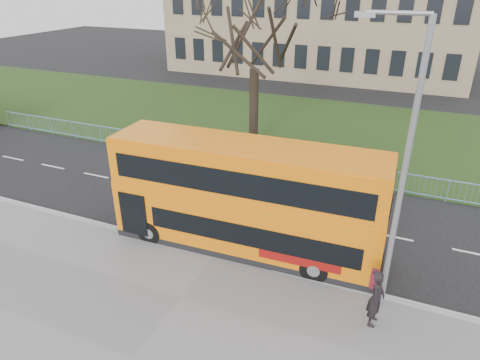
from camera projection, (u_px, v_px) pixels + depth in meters
name	position (u px, v px, depth m)	size (l,w,h in m)	color
ground	(232.00, 236.00, 17.36)	(120.00, 120.00, 0.00)	black
pavement	(133.00, 359.00, 11.73)	(80.00, 10.50, 0.12)	slate
kerb	(216.00, 255.00, 16.04)	(80.00, 0.20, 0.14)	#9B9A9D
grass_verge	(317.00, 129.00, 29.20)	(80.00, 15.40, 0.08)	#1E3C16
guard_railing	(283.00, 164.00, 22.59)	(40.00, 0.12, 1.10)	#78AAD6
bare_tree	(255.00, 54.00, 24.31)	(7.63, 7.63, 10.90)	black
civic_building	(323.00, 2.00, 45.11)	(30.00, 15.00, 14.00)	#8B7358
yellow_bus	(245.00, 196.00, 15.68)	(10.11, 2.73, 4.20)	orange
pedestrian	(376.00, 298.00, 12.49)	(0.68, 0.44, 1.86)	black
street_lamp	(401.00, 168.00, 11.50)	(1.85, 0.30, 8.71)	gray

